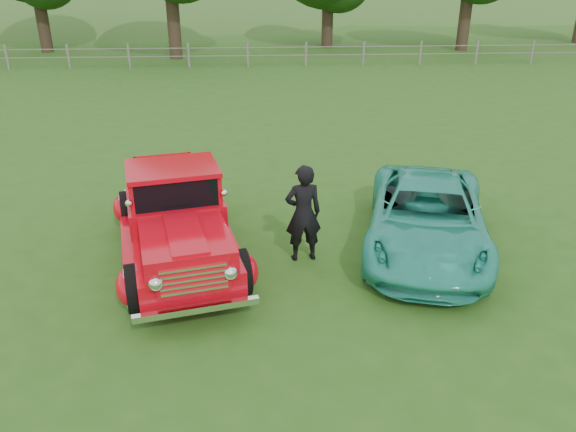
{
  "coord_description": "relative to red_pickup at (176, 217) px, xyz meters",
  "views": [
    {
      "loc": [
        0.11,
        -7.62,
        4.92
      ],
      "look_at": [
        0.69,
        1.2,
        0.91
      ],
      "focal_mm": 35.0,
      "sensor_mm": 36.0,
      "label": 1
    }
  ],
  "objects": [
    {
      "name": "teal_sedan",
      "position": [
        4.56,
        0.05,
        -0.16
      ],
      "size": [
        3.26,
        4.99,
        1.28
      ],
      "primitive_type": "imported",
      "rotation": [
        0.0,
        0.0,
        -0.27
      ],
      "color": "teal",
      "rests_on": "ground"
    },
    {
      "name": "fence_line",
      "position": [
        1.28,
        20.48,
        -0.19
      ],
      "size": [
        48.0,
        0.12,
        1.2
      ],
      "color": "#6C675B",
      "rests_on": "ground"
    },
    {
      "name": "man",
      "position": [
        2.24,
        -0.2,
        0.1
      ],
      "size": [
        0.71,
        0.51,
        1.79
      ],
      "primitive_type": "imported",
      "rotation": [
        0.0,
        0.0,
        3.28
      ],
      "color": "black",
      "rests_on": "ground"
    },
    {
      "name": "distant_hills",
      "position": [
        -2.81,
        57.94,
        -5.34
      ],
      "size": [
        116.0,
        60.0,
        18.0
      ],
      "color": "#325920",
      "rests_on": "ground"
    },
    {
      "name": "ground",
      "position": [
        1.28,
        -1.52,
        -0.8
      ],
      "size": [
        140.0,
        140.0,
        0.0
      ],
      "primitive_type": "plane",
      "color": "#275216",
      "rests_on": "ground"
    },
    {
      "name": "red_pickup",
      "position": [
        0.0,
        0.0,
        0.0
      ],
      "size": [
        3.01,
        5.25,
        1.78
      ],
      "rotation": [
        0.0,
        0.0,
        0.22
      ],
      "color": "black",
      "rests_on": "ground"
    }
  ]
}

